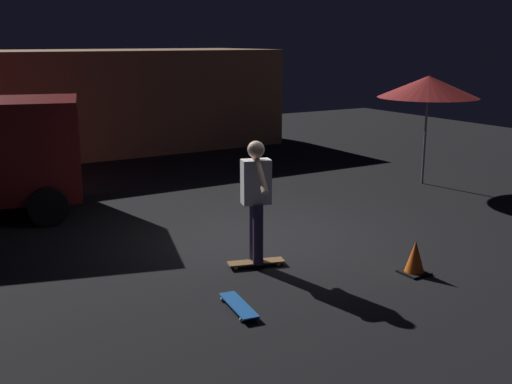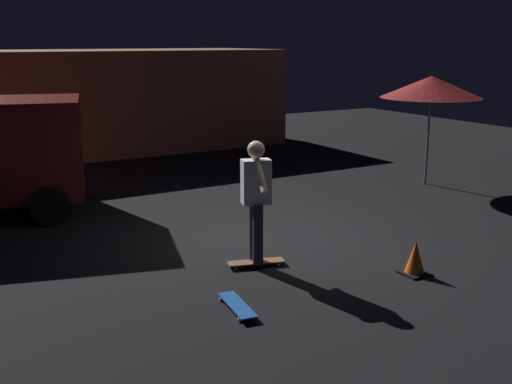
{
  "view_description": "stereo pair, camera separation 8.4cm",
  "coord_description": "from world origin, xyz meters",
  "px_view_note": "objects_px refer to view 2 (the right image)",
  "views": [
    {
      "loc": [
        -5.02,
        -7.82,
        3.02
      ],
      "look_at": [
        -0.86,
        -0.94,
        1.05
      ],
      "focal_mm": 43.54,
      "sensor_mm": 36.0,
      "label": 1
    },
    {
      "loc": [
        -4.95,
        -7.87,
        3.02
      ],
      "look_at": [
        -0.86,
        -0.94,
        1.05
      ],
      "focal_mm": 43.54,
      "sensor_mm": 36.0,
      "label": 2
    }
  ],
  "objects_px": {
    "patio_umbrella": "(431,87)",
    "skateboard_spare": "(237,305)",
    "skateboard_ridden": "(256,262)",
    "traffic_cone": "(415,259)",
    "skater": "(256,193)"
  },
  "relations": [
    {
      "from": "skater",
      "to": "traffic_cone",
      "type": "distance_m",
      "value": 2.28
    },
    {
      "from": "skateboard_ridden",
      "to": "skateboard_spare",
      "type": "distance_m",
      "value": 1.44
    },
    {
      "from": "patio_umbrella",
      "to": "skateboard_ridden",
      "type": "bearing_deg",
      "value": -156.62
    },
    {
      "from": "skateboard_ridden",
      "to": "skateboard_spare",
      "type": "relative_size",
      "value": 1.01
    },
    {
      "from": "skateboard_ridden",
      "to": "traffic_cone",
      "type": "xyz_separation_m",
      "value": [
        1.66,
        -1.33,
        0.16
      ]
    },
    {
      "from": "patio_umbrella",
      "to": "skateboard_spare",
      "type": "bearing_deg",
      "value": -151.56
    },
    {
      "from": "skateboard_spare",
      "to": "skater",
      "type": "relative_size",
      "value": 0.48
    },
    {
      "from": "skateboard_spare",
      "to": "patio_umbrella",
      "type": "bearing_deg",
      "value": 28.44
    },
    {
      "from": "skateboard_spare",
      "to": "traffic_cone",
      "type": "distance_m",
      "value": 2.58
    },
    {
      "from": "patio_umbrella",
      "to": "skater",
      "type": "distance_m",
      "value": 6.3
    },
    {
      "from": "traffic_cone",
      "to": "skateboard_ridden",
      "type": "bearing_deg",
      "value": 141.26
    },
    {
      "from": "patio_umbrella",
      "to": "skater",
      "type": "height_order",
      "value": "patio_umbrella"
    },
    {
      "from": "skateboard_ridden",
      "to": "traffic_cone",
      "type": "height_order",
      "value": "traffic_cone"
    },
    {
      "from": "patio_umbrella",
      "to": "traffic_cone",
      "type": "distance_m",
      "value": 5.85
    },
    {
      "from": "skateboard_spare",
      "to": "traffic_cone",
      "type": "relative_size",
      "value": 1.74
    }
  ]
}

